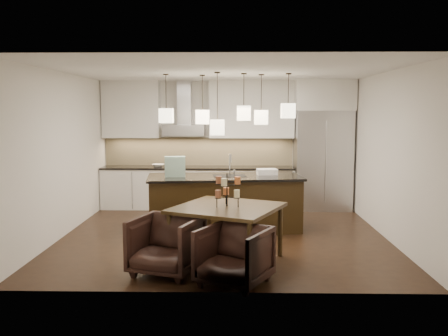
{
  "coord_description": "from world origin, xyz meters",
  "views": [
    {
      "loc": [
        0.19,
        -8.46,
        2.14
      ],
      "look_at": [
        0.0,
        0.2,
        1.15
      ],
      "focal_mm": 40.0,
      "sensor_mm": 36.0,
      "label": 1
    }
  ],
  "objects_px": {
    "island_body": "(224,204)",
    "dining_table": "(227,234)",
    "armchair_left": "(166,245)",
    "refrigerator": "(323,160)",
    "armchair_right": "(234,256)"
  },
  "relations": [
    {
      "from": "refrigerator",
      "to": "dining_table",
      "type": "relative_size",
      "value": 1.6
    },
    {
      "from": "island_body",
      "to": "dining_table",
      "type": "bearing_deg",
      "value": -94.42
    },
    {
      "from": "island_body",
      "to": "armchair_right",
      "type": "relative_size",
      "value": 3.31
    },
    {
      "from": "island_body",
      "to": "refrigerator",
      "type": "bearing_deg",
      "value": 35.84
    },
    {
      "from": "island_body",
      "to": "armchair_left",
      "type": "relative_size",
      "value": 3.14
    },
    {
      "from": "dining_table",
      "to": "armchair_left",
      "type": "distance_m",
      "value": 0.95
    },
    {
      "from": "dining_table",
      "to": "armchair_left",
      "type": "height_order",
      "value": "dining_table"
    },
    {
      "from": "refrigerator",
      "to": "dining_table",
      "type": "distance_m",
      "value": 4.46
    },
    {
      "from": "island_body",
      "to": "armchair_right",
      "type": "bearing_deg",
      "value": -93.11
    },
    {
      "from": "island_body",
      "to": "dining_table",
      "type": "distance_m",
      "value": 2.0
    },
    {
      "from": "refrigerator",
      "to": "armchair_right",
      "type": "xyz_separation_m",
      "value": [
        -1.92,
        -4.85,
        -0.71
      ]
    },
    {
      "from": "refrigerator",
      "to": "armchair_right",
      "type": "relative_size",
      "value": 2.68
    },
    {
      "from": "refrigerator",
      "to": "dining_table",
      "type": "height_order",
      "value": "refrigerator"
    },
    {
      "from": "dining_table",
      "to": "armchair_left",
      "type": "xyz_separation_m",
      "value": [
        -0.79,
        -0.53,
        -0.02
      ]
    },
    {
      "from": "dining_table",
      "to": "armchair_right",
      "type": "bearing_deg",
      "value": -59.5
    }
  ]
}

